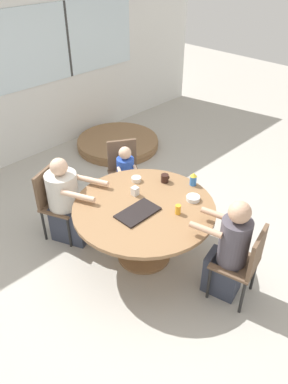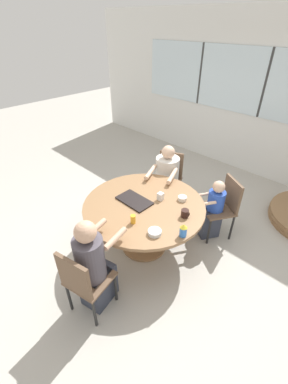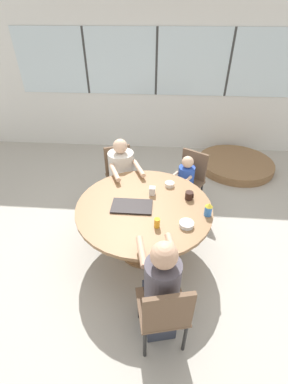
% 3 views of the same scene
% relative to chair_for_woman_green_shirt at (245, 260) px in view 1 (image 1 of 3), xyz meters
% --- Properties ---
extents(ground_plane, '(16.00, 16.00, 0.00)m').
position_rel_chair_for_woman_green_shirt_xyz_m(ground_plane, '(-0.25, 1.09, -0.52)').
color(ground_plane, '#B2ADA3').
extents(dining_table, '(1.49, 1.49, 0.70)m').
position_rel_chair_for_woman_green_shirt_xyz_m(dining_table, '(-0.25, 1.09, 0.06)').
color(dining_table, olive).
rests_on(dining_table, ground_plane).
extents(chair_for_woman_green_shirt, '(0.48, 0.48, 0.87)m').
position_rel_chair_for_woman_green_shirt_xyz_m(chair_for_woman_green_shirt, '(0.00, 0.00, 0.00)').
color(chair_for_woman_green_shirt, brown).
rests_on(chair_for_woman_green_shirt, ground_plane).
extents(chair_for_man_blue_shirt, '(0.53, 0.53, 0.87)m').
position_rel_chair_for_woman_green_shirt_xyz_m(chair_for_man_blue_shirt, '(-0.69, 2.12, 0.00)').
color(chair_for_man_blue_shirt, brown).
rests_on(chair_for_man_blue_shirt, ground_plane).
extents(chair_for_toddler, '(0.55, 0.55, 0.87)m').
position_rel_chair_for_woman_green_shirt_xyz_m(chair_for_toddler, '(0.34, 2.04, 0.00)').
color(chair_for_toddler, brown).
rests_on(chair_for_toddler, ground_plane).
extents(person_woman_green_shirt, '(0.40, 0.57, 1.13)m').
position_rel_chair_for_woman_green_shirt_xyz_m(person_woman_green_shirt, '(-0.04, 0.16, 0.00)').
color(person_woman_green_shirt, '#333847').
rests_on(person_woman_green_shirt, ground_plane).
extents(person_man_blue_shirt, '(0.57, 0.73, 1.06)m').
position_rel_chair_for_woman_green_shirt_xyz_m(person_man_blue_shirt, '(-0.62, 1.96, -0.05)').
color(person_man_blue_shirt, '#333847').
rests_on(person_man_blue_shirt, ground_plane).
extents(person_toddler, '(0.40, 0.46, 0.88)m').
position_rel_chair_for_woman_green_shirt_xyz_m(person_toddler, '(0.25, 1.90, -0.11)').
color(person_toddler, '#333847').
rests_on(person_toddler, ground_plane).
extents(food_tray_dark, '(0.44, 0.26, 0.02)m').
position_rel_chair_for_woman_green_shirt_xyz_m(food_tray_dark, '(-0.38, 1.05, 0.20)').
color(food_tray_dark, black).
rests_on(food_tray_dark, dining_table).
extents(coffee_mug, '(0.09, 0.09, 0.09)m').
position_rel_chair_for_woman_green_shirt_xyz_m(coffee_mug, '(0.25, 1.25, 0.23)').
color(coffee_mug, black).
rests_on(coffee_mug, dining_table).
extents(sippy_cup, '(0.08, 0.08, 0.15)m').
position_rel_chair_for_woman_green_shirt_xyz_m(sippy_cup, '(0.42, 0.98, 0.27)').
color(sippy_cup, blue).
rests_on(sippy_cup, dining_table).
extents(juice_glass, '(0.06, 0.06, 0.10)m').
position_rel_chair_for_woman_green_shirt_xyz_m(juice_glass, '(-0.09, 0.76, 0.24)').
color(juice_glass, gold).
rests_on(juice_glass, dining_table).
extents(milk_carton_small, '(0.07, 0.07, 0.10)m').
position_rel_chair_for_woman_green_shirt_xyz_m(milk_carton_small, '(-0.17, 1.30, 0.23)').
color(milk_carton_small, silver).
rests_on(milk_carton_small, dining_table).
extents(bowl_white_shallow, '(0.14, 0.14, 0.05)m').
position_rel_chair_for_woman_green_shirt_xyz_m(bowl_white_shallow, '(0.20, 0.80, 0.21)').
color(bowl_white_shallow, silver).
rests_on(bowl_white_shallow, dining_table).
extents(bowl_cereal, '(0.11, 0.11, 0.05)m').
position_rel_chair_for_woman_green_shirt_xyz_m(bowl_cereal, '(0.03, 1.49, 0.21)').
color(bowl_cereal, silver).
rests_on(bowl_cereal, dining_table).
extents(folded_table_stack, '(1.38, 1.38, 0.15)m').
position_rel_chair_for_woman_green_shirt_xyz_m(folded_table_stack, '(1.31, 3.25, -0.44)').
color(folded_table_stack, olive).
rests_on(folded_table_stack, ground_plane).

